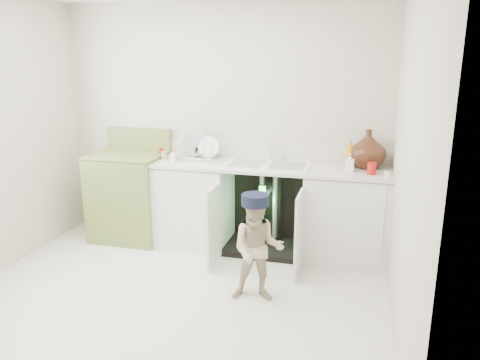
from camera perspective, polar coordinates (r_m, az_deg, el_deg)
name	(u,v)px	position (r m, az deg, el deg)	size (l,w,h in m)	color
ground	(172,298)	(4.05, -8.34, -14.07)	(3.50, 3.50, 0.00)	#BDB6A6
room_shell	(165,151)	(3.62, -9.08, 3.53)	(6.00, 5.50, 1.26)	beige
counter_run	(271,205)	(4.77, 3.76, -3.05)	(2.44, 1.02, 1.27)	white
avocado_stove	(130,195)	(5.25, -13.22, -1.74)	(0.75, 0.65, 1.17)	olive
repair_worker	(258,248)	(3.81, 2.17, -8.23)	(0.48, 0.89, 0.90)	#C8B390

